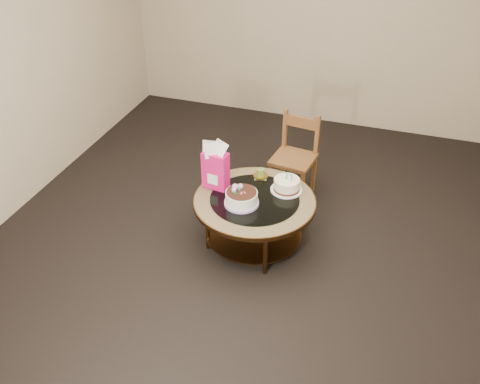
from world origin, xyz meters
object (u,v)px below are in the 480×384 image
(cream_cake, at_px, (287,185))
(gift_bag, at_px, (215,166))
(decorated_cake, at_px, (241,198))
(coffee_table, at_px, (254,206))
(dining_chair, at_px, (295,157))

(cream_cake, relative_size, gift_bag, 0.64)
(decorated_cake, xyz_separation_m, gift_bag, (-0.28, 0.17, 0.15))
(decorated_cake, bearing_deg, coffee_table, 52.31)
(coffee_table, bearing_deg, dining_chair, 80.73)
(decorated_cake, relative_size, gift_bag, 0.67)
(coffee_table, relative_size, dining_chair, 1.25)
(cream_cake, distance_m, dining_chair, 0.65)
(coffee_table, bearing_deg, cream_cake, 42.72)
(decorated_cake, xyz_separation_m, dining_chair, (0.22, 0.95, -0.10))
(decorated_cake, bearing_deg, cream_cake, 45.67)
(dining_chair, bearing_deg, decorated_cake, -95.45)
(dining_chair, bearing_deg, gift_bag, -115.34)
(coffee_table, bearing_deg, gift_bag, 169.41)
(gift_bag, bearing_deg, coffee_table, -3.05)
(gift_bag, bearing_deg, cream_cake, 20.45)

